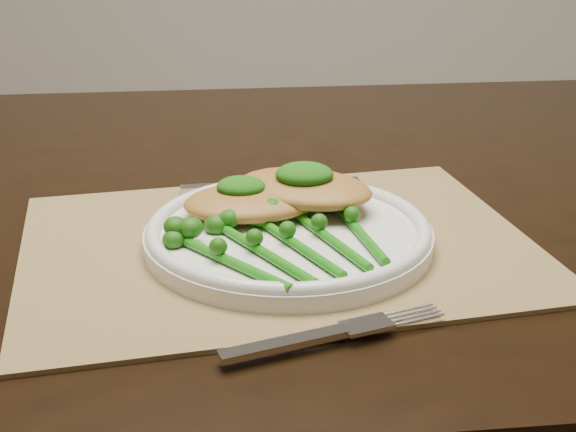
{
  "coord_description": "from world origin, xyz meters",
  "views": [
    {
      "loc": [
        0.21,
        -0.89,
        1.05
      ],
      "look_at": [
        0.18,
        -0.23,
        0.78
      ],
      "focal_mm": 50.0,
      "sensor_mm": 36.0,
      "label": 1
    }
  ],
  "objects_px": {
    "broccolini_bundle": "(299,247)",
    "placemat": "(278,245)",
    "chicken_fillet_left": "(252,202)",
    "dinner_plate": "(288,233)"
  },
  "relations": [
    {
      "from": "broccolini_bundle",
      "to": "placemat",
      "type": "bearing_deg",
      "value": 78.57
    },
    {
      "from": "chicken_fillet_left",
      "to": "broccolini_bundle",
      "type": "xyz_separation_m",
      "value": [
        0.05,
        -0.08,
        -0.01
      ]
    },
    {
      "from": "placemat",
      "to": "chicken_fillet_left",
      "type": "bearing_deg",
      "value": 115.67
    },
    {
      "from": "placemat",
      "to": "broccolini_bundle",
      "type": "bearing_deg",
      "value": -83.38
    },
    {
      "from": "placemat",
      "to": "dinner_plate",
      "type": "xyz_separation_m",
      "value": [
        0.01,
        -0.0,
        0.01
      ]
    },
    {
      "from": "placemat",
      "to": "dinner_plate",
      "type": "distance_m",
      "value": 0.02
    },
    {
      "from": "dinner_plate",
      "to": "broccolini_bundle",
      "type": "relative_size",
      "value": 1.19
    },
    {
      "from": "dinner_plate",
      "to": "broccolini_bundle",
      "type": "height_order",
      "value": "broccolini_bundle"
    },
    {
      "from": "broccolini_bundle",
      "to": "chicken_fillet_left",
      "type": "bearing_deg",
      "value": 86.36
    },
    {
      "from": "chicken_fillet_left",
      "to": "dinner_plate",
      "type": "bearing_deg",
      "value": -58.2
    }
  ]
}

